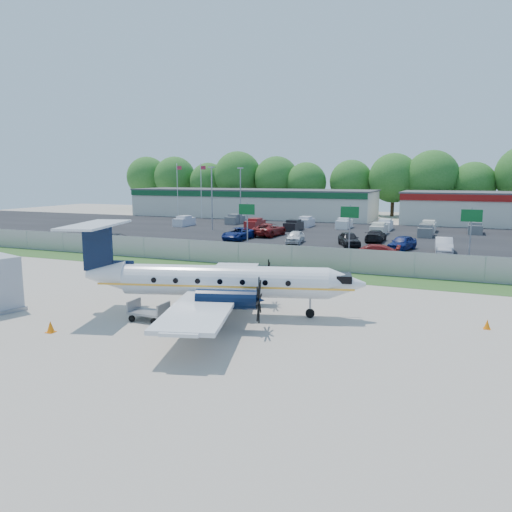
% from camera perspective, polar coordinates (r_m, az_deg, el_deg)
% --- Properties ---
extents(ground, '(170.00, 170.00, 0.00)m').
position_cam_1_polar(ground, '(30.02, -4.39, -6.05)').
color(ground, '#B1A595').
rests_on(ground, ground).
extents(grass_verge, '(170.00, 4.00, 0.02)m').
position_cam_1_polar(grass_verge, '(40.80, 3.21, -1.92)').
color(grass_verge, '#2D561E').
rests_on(grass_verge, ground).
extents(access_road, '(170.00, 8.00, 0.02)m').
position_cam_1_polar(access_road, '(47.36, 6.00, -0.39)').
color(access_road, black).
rests_on(access_road, ground).
extents(parking_lot, '(170.00, 32.00, 0.02)m').
position_cam_1_polar(parking_lot, '(67.58, 11.05, 2.37)').
color(parking_lot, black).
rests_on(parking_lot, ground).
extents(perimeter_fence, '(120.00, 0.06, 1.99)m').
position_cam_1_polar(perimeter_fence, '(42.49, 4.11, -0.12)').
color(perimeter_fence, gray).
rests_on(perimeter_fence, ground).
extents(building_west, '(46.40, 12.40, 5.24)m').
position_cam_1_polar(building_west, '(95.47, -0.53, 6.08)').
color(building_west, beige).
rests_on(building_west, ground).
extents(sign_left, '(1.80, 0.26, 5.00)m').
position_cam_1_polar(sign_left, '(53.28, -1.04, 4.63)').
color(sign_left, gray).
rests_on(sign_left, ground).
extents(sign_mid, '(1.80, 0.26, 5.00)m').
position_cam_1_polar(sign_mid, '(49.96, 10.65, 4.16)').
color(sign_mid, gray).
rests_on(sign_mid, ground).
extents(sign_right, '(1.80, 0.26, 5.00)m').
position_cam_1_polar(sign_right, '(48.93, 23.38, 3.46)').
color(sign_right, gray).
rests_on(sign_right, ground).
extents(flagpole_west, '(1.06, 0.12, 10.00)m').
position_cam_1_polar(flagpole_west, '(94.56, -8.94, 7.77)').
color(flagpole_west, silver).
rests_on(flagpole_west, ground).
extents(flagpole_east, '(1.06, 0.12, 10.00)m').
position_cam_1_polar(flagpole_east, '(92.07, -6.25, 7.79)').
color(flagpole_east, silver).
rests_on(flagpole_east, ground).
extents(light_pole_nw, '(0.90, 0.35, 9.09)m').
position_cam_1_polar(light_pole_nw, '(71.95, -5.07, 7.08)').
color(light_pole_nw, gray).
rests_on(light_pole_nw, ground).
extents(light_pole_sw, '(0.90, 0.35, 9.09)m').
position_cam_1_polar(light_pole_sw, '(80.95, -1.79, 7.35)').
color(light_pole_sw, gray).
rests_on(light_pole_sw, ground).
extents(tree_line, '(112.00, 6.00, 14.00)m').
position_cam_1_polar(tree_line, '(100.99, 14.90, 4.45)').
color(tree_line, '#25611C').
rests_on(tree_line, ground).
extents(aircraft, '(16.84, 16.45, 5.15)m').
position_cam_1_polar(aircraft, '(28.30, -4.28, -2.85)').
color(aircraft, silver).
rests_on(aircraft, ground).
extents(pushback_tug, '(2.89, 2.34, 1.42)m').
position_cam_1_polar(pushback_tug, '(31.18, -4.96, -4.18)').
color(pushback_tug, silver).
rests_on(pushback_tug, ground).
extents(baggage_cart_near, '(2.06, 1.27, 1.07)m').
position_cam_1_polar(baggage_cart_near, '(28.09, -12.17, -6.25)').
color(baggage_cart_near, gray).
rests_on(baggage_cart_near, ground).
extents(cone_nose, '(0.36, 0.36, 0.51)m').
position_cam_1_polar(cone_nose, '(28.73, 24.91, -7.11)').
color(cone_nose, orange).
rests_on(cone_nose, ground).
extents(cone_port_wing, '(0.42, 0.42, 0.60)m').
position_cam_1_polar(cone_port_wing, '(27.59, -22.43, -7.51)').
color(cone_port_wing, orange).
rests_on(cone_port_wing, ground).
extents(cone_starboard_wing, '(0.42, 0.42, 0.59)m').
position_cam_1_polar(cone_starboard_wing, '(39.26, -4.87, -1.98)').
color(cone_starboard_wing, orange).
rests_on(cone_starboard_wing, ground).
extents(road_car_west, '(6.45, 3.97, 1.67)m').
position_cam_1_polar(road_car_west, '(55.65, -15.46, 0.75)').
color(road_car_west, black).
rests_on(road_car_west, ground).
extents(road_car_mid, '(5.53, 2.55, 1.57)m').
position_cam_1_polar(road_car_mid, '(47.46, 12.88, -0.57)').
color(road_car_mid, maroon).
rests_on(road_car_mid, ground).
extents(parked_car_a, '(2.62, 5.43, 1.49)m').
position_cam_1_polar(parked_car_a, '(61.57, -2.07, 1.87)').
color(parked_car_a, navy).
rests_on(parked_car_a, ground).
extents(parked_car_b, '(2.22, 4.48, 1.47)m').
position_cam_1_polar(parked_car_b, '(58.73, 4.50, 1.48)').
color(parked_car_b, silver).
rests_on(parked_car_b, ground).
extents(parked_car_c, '(3.65, 5.02, 1.59)m').
position_cam_1_polar(parked_car_c, '(57.03, 10.57, 1.12)').
color(parked_car_c, black).
rests_on(parked_car_c, ground).
extents(parked_car_d, '(3.03, 4.92, 1.56)m').
position_cam_1_polar(parked_car_d, '(55.22, 16.32, 0.64)').
color(parked_car_d, navy).
rests_on(parked_car_d, ground).
extents(parked_car_e, '(2.00, 4.87, 1.57)m').
position_cam_1_polar(parked_car_e, '(54.75, 20.63, 0.35)').
color(parked_car_e, silver).
rests_on(parked_car_e, ground).
extents(parked_car_f, '(3.21, 6.26, 1.69)m').
position_cam_1_polar(parked_car_f, '(65.32, 1.52, 2.29)').
color(parked_car_f, maroon).
rests_on(parked_car_f, ground).
extents(parked_car_g, '(2.05, 5.01, 1.45)m').
position_cam_1_polar(parked_car_g, '(61.35, 13.50, 1.59)').
color(parked_car_g, black).
rests_on(parked_car_g, ground).
extents(far_parking_rows, '(56.00, 10.00, 1.60)m').
position_cam_1_polar(far_parking_rows, '(72.46, 11.84, 2.79)').
color(far_parking_rows, gray).
rests_on(far_parking_rows, ground).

